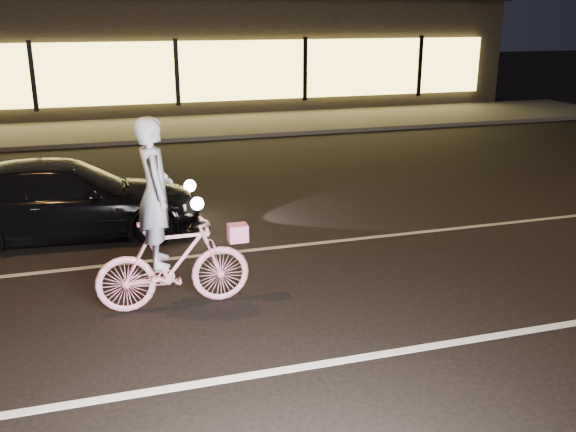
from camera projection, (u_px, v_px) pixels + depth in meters
name	position (u px, v px, depth m)	size (l,w,h in m)	color
ground	(334.00, 298.00, 8.31)	(90.00, 90.00, 0.00)	black
lane_stripe_near	(383.00, 354.00, 6.94)	(60.00, 0.12, 0.01)	silver
lane_stripe_far	(289.00, 246.00, 10.13)	(60.00, 0.10, 0.01)	gray
sidewalk	(187.00, 127.00, 20.14)	(30.00, 4.00, 0.12)	#383533
storefront	(162.00, 49.00, 24.94)	(25.40, 8.42, 4.20)	black
cyclist	(168.00, 243.00, 7.81)	(1.91, 0.66, 2.41)	#F52F67
sedan	(65.00, 200.00, 10.40)	(4.43, 1.98, 1.26)	black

